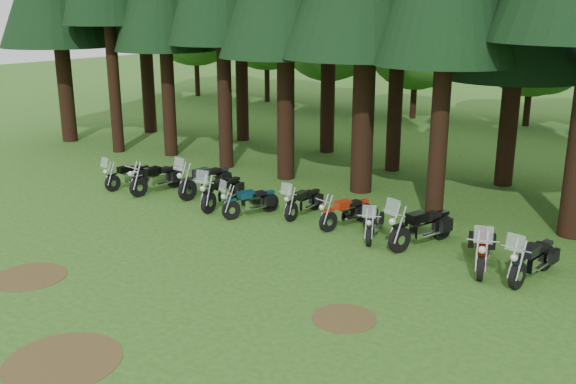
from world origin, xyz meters
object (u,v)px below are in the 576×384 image
motorcycle_4 (250,202)px  motorcycle_3 (222,192)px  motorcycle_9 (482,249)px  motorcycle_10 (532,261)px  motorcycle_2 (206,181)px  motorcycle_6 (347,213)px  motorcycle_7 (372,224)px  motorcycle_0 (129,176)px  motorcycle_1 (157,179)px  motorcycle_5 (303,202)px  motorcycle_8 (421,228)px

motorcycle_4 → motorcycle_3: bearing=-168.2°
motorcycle_9 → motorcycle_10: bearing=-17.5°
motorcycle_2 → motorcycle_9: size_ratio=1.07×
motorcycle_6 → motorcycle_7: motorcycle_7 is taller
motorcycle_4 → motorcycle_6: size_ratio=1.00×
motorcycle_0 → motorcycle_7: (9.88, 0.28, -0.01)m
motorcycle_0 → motorcycle_10: (14.45, -0.14, 0.05)m
motorcycle_0 → motorcycle_3: bearing=8.0°
motorcycle_1 → motorcycle_5: (5.80, 0.72, -0.05)m
motorcycle_3 → motorcycle_9: (8.82, -0.28, -0.00)m
motorcycle_2 → motorcycle_1: bearing=-152.6°
motorcycle_9 → motorcycle_10: 1.25m
motorcycle_10 → motorcycle_5: bearing=-178.3°
motorcycle_4 → motorcycle_5: 1.68m
motorcycle_3 → motorcycle_5: motorcycle_3 is taller
motorcycle_7 → motorcycle_9: bearing=-28.8°
motorcycle_6 → motorcycle_7: size_ratio=1.04×
motorcycle_3 → motorcycle_5: 2.84m
motorcycle_2 → motorcycle_8: (8.26, -0.36, -0.00)m
motorcycle_3 → motorcycle_8: 6.92m
motorcycle_2 → motorcycle_4: (2.71, -0.92, -0.09)m
motorcycle_2 → motorcycle_9: motorcycle_2 is taller
motorcycle_9 → motorcycle_5: bearing=153.0°
motorcycle_8 → motorcycle_9: bearing=1.0°
motorcycle_5 → motorcycle_6: size_ratio=1.01×
motorcycle_4 → motorcycle_10: 8.70m
motorcycle_4 → motorcycle_7: motorcycle_4 is taller
motorcycle_2 → motorcycle_5: 4.09m
motorcycle_2 → motorcycle_3: bearing=-21.4°
motorcycle_0 → motorcycle_1: motorcycle_0 is taller
motorcycle_1 → motorcycle_10: 13.13m
motorcycle_8 → motorcycle_10: bearing=7.9°
motorcycle_0 → motorcycle_9: size_ratio=0.89×
motorcycle_1 → motorcycle_9: size_ratio=0.99×
motorcycle_6 → motorcycle_8: bearing=11.6°
motorcycle_1 → motorcycle_6: motorcycle_1 is taller
motorcycle_0 → motorcycle_10: motorcycle_10 is taller
motorcycle_5 → motorcycle_10: size_ratio=0.89×
motorcycle_2 → motorcycle_10: 11.45m
motorcycle_2 → motorcycle_6: bearing=4.9°
motorcycle_1 → motorcycle_9: (11.88, -0.30, 0.02)m
motorcycle_7 → motorcycle_9: size_ratio=0.84×
motorcycle_4 → motorcycle_7: 4.15m
motorcycle_9 → motorcycle_10: size_ratio=1.02×
motorcycle_3 → motorcycle_5: (2.74, 0.74, -0.07)m
motorcycle_5 → motorcycle_9: size_ratio=0.87×
motorcycle_0 → motorcycle_5: size_ratio=1.02×
motorcycle_3 → motorcycle_6: bearing=0.1°
motorcycle_2 → motorcycle_7: bearing=1.4°
motorcycle_2 → motorcycle_9: 10.21m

